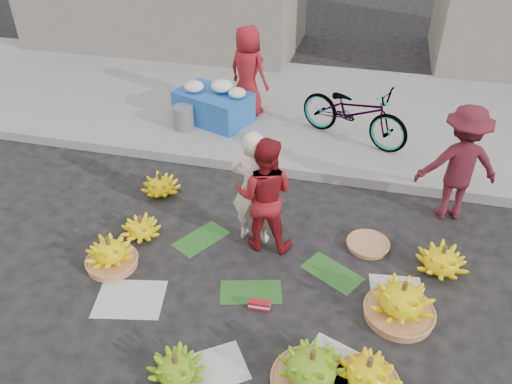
% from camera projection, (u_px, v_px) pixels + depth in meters
% --- Properties ---
extents(ground, '(80.00, 80.00, 0.00)m').
position_uv_depth(ground, '(264.00, 281.00, 5.42)').
color(ground, black).
rests_on(ground, ground).
extents(curb, '(40.00, 0.25, 0.15)m').
position_uv_depth(curb, '(300.00, 170.00, 7.13)').
color(curb, gray).
rests_on(curb, ground).
extents(sidewalk, '(40.00, 4.00, 0.12)m').
position_uv_depth(sidewalk, '(320.00, 110.00, 8.82)').
color(sidewalk, gray).
rests_on(sidewalk, ground).
extents(newspaper_scatter, '(3.20, 1.80, 0.00)m').
position_uv_depth(newspaper_scatter, '(245.00, 338.00, 4.78)').
color(newspaper_scatter, silver).
rests_on(newspaper_scatter, ground).
extents(banana_leaves, '(2.00, 1.00, 0.00)m').
position_uv_depth(banana_leaves, '(260.00, 267.00, 5.60)').
color(banana_leaves, '#1E551C').
rests_on(banana_leaves, ground).
extents(banana_bunch_0, '(0.56, 0.56, 0.40)m').
position_uv_depth(banana_bunch_0, '(111.00, 254.00, 5.53)').
color(banana_bunch_0, '#B0714A').
rests_on(banana_bunch_0, ground).
extents(banana_bunch_1, '(0.54, 0.54, 0.31)m').
position_uv_depth(banana_bunch_1, '(176.00, 368.00, 4.36)').
color(banana_bunch_1, '#5E9A16').
rests_on(banana_bunch_1, ground).
extents(banana_bunch_2, '(0.79, 0.79, 0.46)m').
position_uv_depth(banana_bunch_2, '(311.00, 371.00, 4.26)').
color(banana_bunch_2, '#B0714A').
rests_on(banana_bunch_2, ground).
extents(banana_bunch_3, '(0.58, 0.58, 0.41)m').
position_uv_depth(banana_bunch_3, '(367.00, 377.00, 4.24)').
color(banana_bunch_3, '#B0714A').
rests_on(banana_bunch_3, ground).
extents(banana_bunch_4, '(0.73, 0.73, 0.47)m').
position_uv_depth(banana_bunch_4, '(401.00, 302.00, 4.90)').
color(banana_bunch_4, '#B0714A').
rests_on(banana_bunch_4, ground).
extents(banana_bunch_5, '(0.69, 0.69, 0.34)m').
position_uv_depth(banana_bunch_5, '(442.00, 260.00, 5.48)').
color(banana_bunch_5, yellow).
rests_on(banana_bunch_5, ground).
extents(banana_bunch_6, '(0.56, 0.56, 0.28)m').
position_uv_depth(banana_bunch_6, '(141.00, 228.00, 5.99)').
color(banana_bunch_6, yellow).
rests_on(banana_bunch_6, ground).
extents(banana_bunch_7, '(0.61, 0.61, 0.31)m').
position_uv_depth(banana_bunch_7, '(161.00, 185.00, 6.72)').
color(banana_bunch_7, yellow).
rests_on(banana_bunch_7, ground).
extents(basket_spare, '(0.61, 0.61, 0.06)m').
position_uv_depth(basket_spare, '(368.00, 245.00, 5.87)').
color(basket_spare, '#B0714A').
rests_on(basket_spare, ground).
extents(incense_stack, '(0.23, 0.08, 0.09)m').
position_uv_depth(incense_stack, '(259.00, 305.00, 5.07)').
color(incense_stack, '#B41323').
rests_on(incense_stack, ground).
extents(vendor_cream, '(0.55, 0.38, 1.44)m').
position_uv_depth(vendor_cream, '(253.00, 188.00, 5.61)').
color(vendor_cream, white).
rests_on(vendor_cream, ground).
extents(vendor_red, '(0.70, 0.56, 1.41)m').
position_uv_depth(vendor_red, '(264.00, 195.00, 5.53)').
color(vendor_red, '#A71920').
rests_on(vendor_red, ground).
extents(man_striped, '(1.07, 0.75, 1.51)m').
position_uv_depth(man_striped, '(459.00, 164.00, 5.98)').
color(man_striped, maroon).
rests_on(man_striped, ground).
extents(flower_table, '(1.36, 1.10, 0.69)m').
position_uv_depth(flower_table, '(214.00, 104.00, 8.19)').
color(flower_table, blue).
rests_on(flower_table, sidewalk).
extents(grey_bucket, '(0.33, 0.33, 0.38)m').
position_uv_depth(grey_bucket, '(183.00, 118.00, 8.00)').
color(grey_bucket, slate).
rests_on(grey_bucket, sidewalk).
extents(flower_vendor, '(0.85, 0.72, 1.48)m').
position_uv_depth(flower_vendor, '(248.00, 71.00, 8.15)').
color(flower_vendor, '#A71920').
rests_on(flower_vendor, sidewalk).
extents(bicycle, '(1.30, 1.88, 0.94)m').
position_uv_depth(bicycle, '(354.00, 112.00, 7.54)').
color(bicycle, gray).
rests_on(bicycle, sidewalk).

